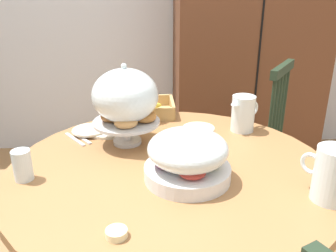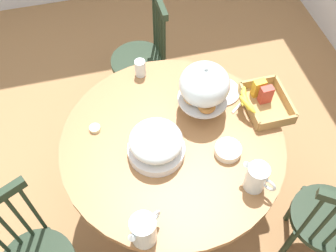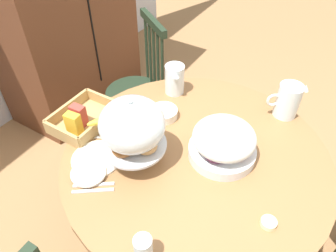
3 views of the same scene
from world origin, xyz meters
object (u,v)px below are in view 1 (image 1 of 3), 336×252
object	(u,v)px
fruit_platter_covered	(188,157)
cereal_basket	(141,108)
drinking_glass	(22,165)
dining_table	(170,212)
windsor_chair_by_cabinet	(250,148)
cereal_bowl	(198,132)
butter_dish	(117,233)
milk_pitcher	(243,115)
wooden_armoire	(249,39)
pastry_stand_with_dome	(126,99)
china_plate_large	(109,129)
orange_juice_pitcher	(333,177)
china_plate_small	(89,130)

from	to	relation	value
fruit_platter_covered	cereal_basket	size ratio (longest dim) A/B	0.95
drinking_glass	dining_table	bearing A→B (deg)	7.45
drinking_glass	fruit_platter_covered	bearing A→B (deg)	-3.38
dining_table	windsor_chair_by_cabinet	world-z (taller)	windsor_chair_by_cabinet
cereal_bowl	butter_dish	xyz separation A→B (m)	(-0.32, -0.66, -0.01)
dining_table	milk_pitcher	distance (m)	0.56
wooden_armoire	pastry_stand_with_dome	world-z (taller)	wooden_armoire
fruit_platter_covered	china_plate_large	bearing A→B (deg)	124.08
wooden_armoire	milk_pitcher	world-z (taller)	wooden_armoire
fruit_platter_covered	drinking_glass	xyz separation A→B (m)	(-0.57, 0.03, -0.03)
windsor_chair_by_cabinet	china_plate_large	distance (m)	0.93
orange_juice_pitcher	pastry_stand_with_dome	bearing A→B (deg)	144.00
dining_table	orange_juice_pitcher	distance (m)	0.62
wooden_armoire	fruit_platter_covered	bearing A→B (deg)	-111.92
dining_table	windsor_chair_by_cabinet	distance (m)	0.91
milk_pitcher	cereal_bowl	distance (m)	0.23
dining_table	butter_dish	xyz separation A→B (m)	(-0.17, -0.39, 0.22)
dining_table	pastry_stand_with_dome	xyz separation A→B (m)	(-0.17, 0.22, 0.41)
orange_juice_pitcher	drinking_glass	world-z (taller)	orange_juice_pitcher
windsor_chair_by_cabinet	drinking_glass	xyz separation A→B (m)	(-1.05, -0.80, 0.34)
butter_dish	cereal_basket	bearing A→B (deg)	86.32
dining_table	china_plate_large	distance (m)	0.50
milk_pitcher	china_plate_large	xyz separation A→B (m)	(-0.62, 0.04, -0.07)
wooden_armoire	milk_pitcher	bearing A→B (deg)	-106.15
wooden_armoire	butter_dish	world-z (taller)	wooden_armoire
butter_dish	windsor_chair_by_cabinet	bearing A→B (deg)	57.67
windsor_chair_by_cabinet	china_plate_small	size ratio (longest dim) A/B	6.50
dining_table	cereal_basket	bearing A→B (deg)	101.50
orange_juice_pitcher	milk_pitcher	bearing A→B (deg)	102.20
dining_table	drinking_glass	xyz separation A→B (m)	(-0.51, -0.07, 0.26)
china_plate_small	fruit_platter_covered	bearing A→B (deg)	-47.36
dining_table	china_plate_small	distance (m)	0.53
orange_juice_pitcher	windsor_chair_by_cabinet	bearing A→B (deg)	86.74
cereal_bowl	butter_dish	distance (m)	0.73
dining_table	cereal_bowl	distance (m)	0.38
windsor_chair_by_cabinet	china_plate_small	bearing A→B (deg)	-155.66
fruit_platter_covered	cereal_bowl	bearing A→B (deg)	75.84
fruit_platter_covered	cereal_bowl	xyz separation A→B (m)	(0.09, 0.36, -0.06)
china_plate_small	butter_dish	distance (m)	0.75
cereal_basket	wooden_armoire	bearing A→B (deg)	49.56
pastry_stand_with_dome	orange_juice_pitcher	bearing A→B (deg)	-36.00
dining_table	pastry_stand_with_dome	size ratio (longest dim) A/B	3.53
dining_table	milk_pitcher	world-z (taller)	milk_pitcher
fruit_platter_covered	windsor_chair_by_cabinet	bearing A→B (deg)	59.67
wooden_armoire	pastry_stand_with_dome	distance (m)	1.56
milk_pitcher	cereal_bowl	size ratio (longest dim) A/B	1.19
drinking_glass	butter_dish	world-z (taller)	drinking_glass
windsor_chair_by_cabinet	cereal_basket	bearing A→B (deg)	-164.92
wooden_armoire	china_plate_small	bearing A→B (deg)	-131.61
fruit_platter_covered	milk_pitcher	world-z (taller)	fruit_platter_covered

